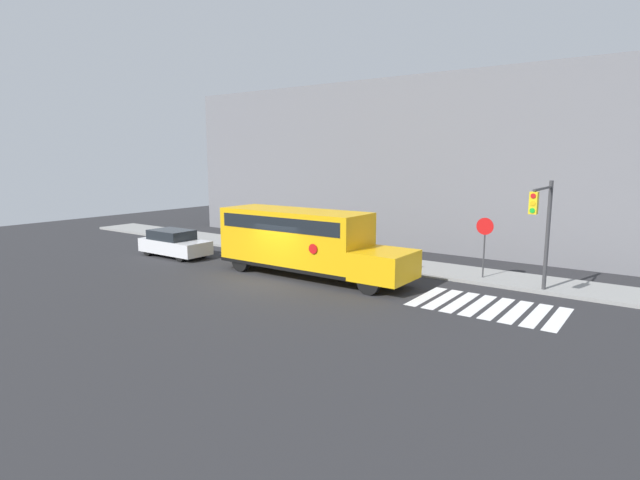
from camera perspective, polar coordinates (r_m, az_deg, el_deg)
ground_plane at (r=22.71m, az=-6.17°, el=-4.78°), size 60.00×60.00×0.00m
sidewalk_strip at (r=27.74m, az=2.83°, el=-1.98°), size 44.00×3.00×0.15m
building_backdrop at (r=32.85m, az=9.16°, el=8.57°), size 32.00×4.00×10.28m
crosswalk_stripes at (r=19.91m, az=18.60°, el=-7.24°), size 5.40×3.20×0.01m
school_bus at (r=23.46m, az=-2.00°, el=0.10°), size 9.71×2.57×3.10m
parked_car at (r=29.41m, az=-16.33°, el=-0.37°), size 4.33×1.81×1.50m
stop_sign at (r=23.62m, az=18.28°, el=0.16°), size 0.77×0.10×2.89m
traffic_light at (r=21.22m, az=24.13°, el=1.95°), size 0.28×3.01×4.63m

